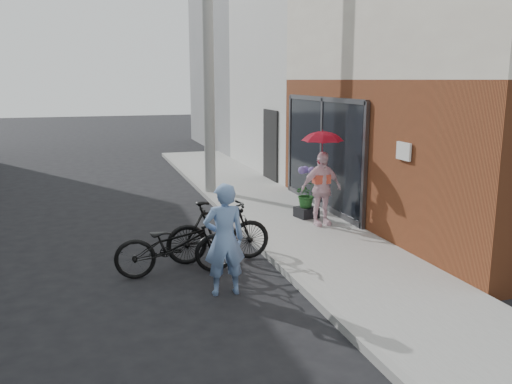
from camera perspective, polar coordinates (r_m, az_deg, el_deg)
name	(u,v)px	position (r m, az deg, el deg)	size (l,w,h in m)	color
ground	(226,278)	(8.48, -3.23, -8.98)	(80.00, 80.00, 0.00)	black
sidewalk	(303,229)	(10.90, 4.96, -3.95)	(2.20, 24.00, 0.12)	#979691
curb	(247,234)	(10.53, -0.91, -4.47)	(0.12, 24.00, 0.12)	#9E9E99
plaster_building	(367,65)	(19.03, 11.63, 13.01)	(8.00, 6.00, 7.00)	silver
east_building_far	(292,69)	(25.40, 3.85, 12.84)	(8.00, 8.00, 7.00)	gray
utility_pole	(208,59)	(14.04, -5.05, 13.74)	(0.28, 0.28, 7.00)	#9E9E99
officer	(224,239)	(7.62, -3.36, -5.01)	(0.59, 0.39, 1.61)	#6B8CBF
bike_left	(175,245)	(8.52, -8.52, -5.54)	(0.65, 1.86, 0.98)	black
bike_right	(219,231)	(9.05, -3.97, -4.15)	(0.49, 1.75, 1.05)	black
kimono_woman	(321,189)	(10.90, 6.88, 0.36)	(0.87, 0.36, 1.49)	#FBD2DF
parasol	(323,134)	(10.74, 7.03, 6.06)	(0.78, 0.78, 0.69)	red
planter	(306,212)	(11.60, 5.32, -2.13)	(0.41, 0.41, 0.22)	black
potted_plant	(307,194)	(11.52, 5.36, -0.23)	(0.51, 0.44, 0.57)	#255C25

